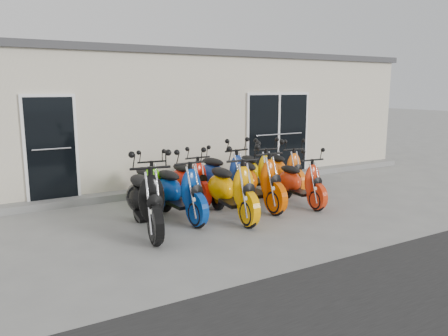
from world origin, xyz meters
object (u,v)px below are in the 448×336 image
(scooter_back_blue, at_px, (224,168))
(scooter_back_yellow, at_px, (257,165))
(scooter_front_orange_a, at_px, (231,181))
(scooter_back_red, at_px, (189,173))
(scooter_front_red, at_px, (300,176))
(scooter_front_orange_b, at_px, (256,173))
(scooter_back_extra, at_px, (285,163))
(scooter_back_green, at_px, (147,178))
(scooter_front_black, at_px, (145,190))
(scooter_front_blue, at_px, (179,183))

(scooter_back_blue, relative_size, scooter_back_yellow, 1.03)
(scooter_front_orange_a, distance_m, scooter_back_red, 1.43)
(scooter_front_red, xyz_separation_m, scooter_back_blue, (-1.15, 1.21, 0.08))
(scooter_front_orange_b, distance_m, scooter_back_yellow, 1.20)
(scooter_front_orange_a, height_order, scooter_back_extra, scooter_front_orange_a)
(scooter_front_orange_b, distance_m, scooter_back_green, 2.20)
(scooter_back_green, height_order, scooter_back_red, scooter_back_red)
(scooter_front_red, relative_size, scooter_back_blue, 0.89)
(scooter_front_orange_a, distance_m, scooter_back_yellow, 2.03)
(scooter_back_yellow, distance_m, scooter_back_extra, 0.85)
(scooter_back_green, height_order, scooter_back_extra, same)
(scooter_front_black, xyz_separation_m, scooter_front_red, (3.45, 0.13, -0.12))
(scooter_front_red, relative_size, scooter_back_red, 0.98)
(scooter_front_orange_a, relative_size, scooter_back_green, 1.14)
(scooter_front_red, height_order, scooter_back_green, scooter_back_green)
(scooter_front_orange_a, relative_size, scooter_front_red, 1.16)
(scooter_back_blue, bearing_deg, scooter_front_blue, -156.66)
(scooter_front_orange_a, bearing_deg, scooter_front_red, 8.45)
(scooter_front_orange_b, bearing_deg, scooter_back_green, 152.17)
(scooter_back_green, distance_m, scooter_back_yellow, 2.63)
(scooter_front_blue, height_order, scooter_back_blue, scooter_back_blue)
(scooter_back_green, bearing_deg, scooter_front_orange_a, -44.67)
(scooter_front_blue, relative_size, scooter_back_extra, 1.10)
(scooter_back_extra, bearing_deg, scooter_back_red, -172.94)
(scooter_front_red, xyz_separation_m, scooter_back_green, (-2.88, 1.30, 0.01))
(scooter_back_extra, bearing_deg, scooter_front_blue, -155.92)
(scooter_front_blue, xyz_separation_m, scooter_back_red, (0.69, 0.99, -0.06))
(scooter_front_blue, height_order, scooter_front_orange_a, scooter_front_orange_a)
(scooter_front_red, relative_size, scooter_back_yellow, 0.92)
(scooter_front_orange_a, relative_size, scooter_back_red, 1.13)
(scooter_front_orange_b, bearing_deg, scooter_front_orange_a, -154.40)
(scooter_front_black, xyz_separation_m, scooter_front_orange_b, (2.51, 0.39, -0.02))
(scooter_back_blue, xyz_separation_m, scooter_back_extra, (1.74, 0.09, -0.07))
(scooter_front_blue, distance_m, scooter_back_extra, 3.39)
(scooter_front_orange_a, height_order, scooter_front_red, scooter_front_orange_a)
(scooter_front_red, xyz_separation_m, scooter_back_yellow, (-0.25, 1.24, 0.06))
(scooter_front_black, xyz_separation_m, scooter_back_red, (1.50, 1.43, -0.10))
(scooter_front_blue, bearing_deg, scooter_back_red, 50.74)
(scooter_front_orange_b, bearing_deg, scooter_back_extra, 34.18)
(scooter_back_yellow, bearing_deg, scooter_back_red, -175.00)
(scooter_front_black, distance_m, scooter_back_green, 1.54)
(scooter_back_extra, bearing_deg, scooter_front_orange_b, -139.08)
(scooter_back_yellow, bearing_deg, scooter_back_green, -174.41)
(scooter_front_black, height_order, scooter_front_red, scooter_front_black)
(scooter_front_blue, bearing_deg, scooter_front_black, -156.16)
(scooter_front_orange_a, bearing_deg, scooter_back_blue, 69.87)
(scooter_back_green, bearing_deg, scooter_front_blue, -69.34)
(scooter_front_blue, bearing_deg, scooter_back_yellow, 17.05)
(scooter_back_red, bearing_deg, scooter_front_blue, -126.16)
(scooter_front_orange_b, height_order, scooter_back_yellow, scooter_front_orange_b)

